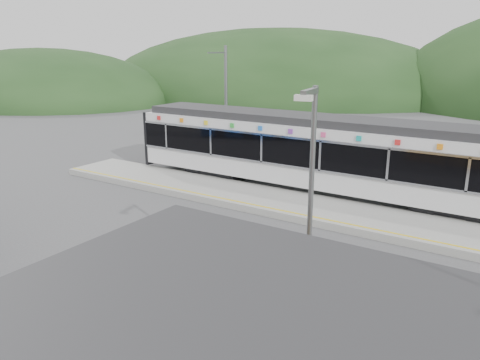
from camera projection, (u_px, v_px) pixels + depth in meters
The scene contains 7 objects.
ground at pixel (250, 231), 18.13m from camera, with size 120.00×120.00×0.00m, color #4C4C4F.
hills at pixel (446, 221), 19.18m from camera, with size 146.00×149.00×26.00m.
platform at pixel (289, 204), 20.76m from camera, with size 26.00×3.20×0.30m, color #9E9E99.
yellow_line at pixel (275, 209), 19.66m from camera, with size 26.00×0.10×0.01m, color yellow.
train at pixel (323, 152), 22.23m from camera, with size 20.44×3.01×3.74m.
catenary_mast_west at pixel (226, 104), 27.72m from camera, with size 0.18×1.80×7.00m.
lamp_post at pixel (309, 195), 10.55m from camera, with size 0.37×1.08×6.04m.
Camera 1 is at (8.84, -14.43, 6.79)m, focal length 35.00 mm.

